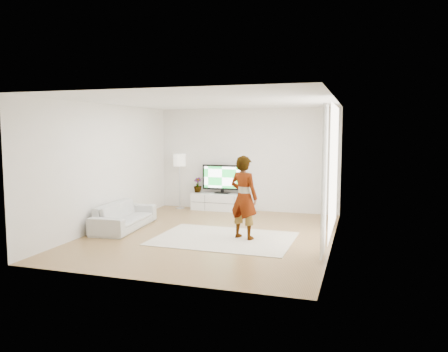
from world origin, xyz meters
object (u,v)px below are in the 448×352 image
(television, at_px, (222,178))
(floor_lamp, at_px, (179,162))
(media_console, at_px, (222,202))
(rug, at_px, (224,239))
(player, at_px, (244,197))
(sofa, at_px, (124,216))

(television, relative_size, floor_lamp, 0.73)
(media_console, distance_m, rug, 3.20)
(player, xyz_separation_m, floor_lamp, (-2.63, 2.84, 0.45))
(television, relative_size, player, 0.67)
(player, bearing_deg, television, -45.38)
(media_console, bearing_deg, television, 90.00)
(media_console, relative_size, floor_lamp, 1.09)
(media_console, height_order, player, player)
(player, bearing_deg, floor_lamp, -28.03)
(media_console, relative_size, sofa, 0.85)
(player, bearing_deg, rug, 36.48)
(player, relative_size, floor_lamp, 1.10)
(floor_lamp, bearing_deg, rug, -52.80)
(television, height_order, rug, television)
(media_console, height_order, sofa, sofa)
(player, height_order, sofa, player)
(television, xyz_separation_m, floor_lamp, (-1.24, -0.09, 0.41))
(rug, bearing_deg, media_console, 108.50)
(television, height_order, sofa, television)
(media_console, xyz_separation_m, television, (0.00, 0.03, 0.66))
(player, distance_m, floor_lamp, 3.90)
(television, xyz_separation_m, rug, (1.01, -3.06, -0.89))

